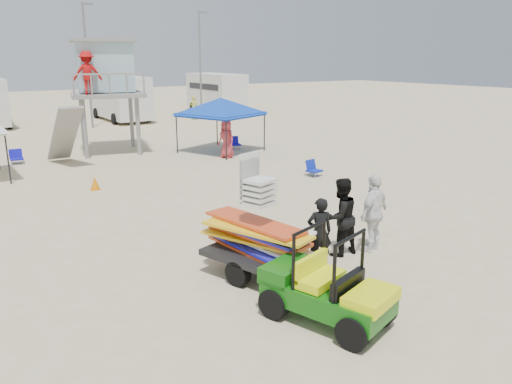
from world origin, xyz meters
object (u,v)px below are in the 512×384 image
surf_trailer (256,234)px  man_left (319,232)px  lifeguard_tower (103,71)px  canopy_blue (221,101)px  utility_cart (328,282)px

surf_trailer → man_left: (1.52, -0.30, -0.18)m
surf_trailer → man_left: size_ratio=1.73×
man_left → lifeguard_tower: 16.93m
surf_trailer → lifeguard_tower: lifeguard_tower is taller
man_left → canopy_blue: 14.66m
utility_cart → lifeguard_tower: lifeguard_tower is taller
surf_trailer → canopy_blue: 14.97m
man_left → canopy_blue: canopy_blue is taller
surf_trailer → lifeguard_tower: size_ratio=0.52×
lifeguard_tower → canopy_blue: bearing=-32.1°
man_left → lifeguard_tower: (0.33, 16.63, 3.15)m
utility_cart → man_left: (1.52, 2.03, 0.01)m
surf_trailer → canopy_blue: canopy_blue is taller
utility_cart → man_left: 2.54m
utility_cart → surf_trailer: (0.00, 2.33, 0.19)m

